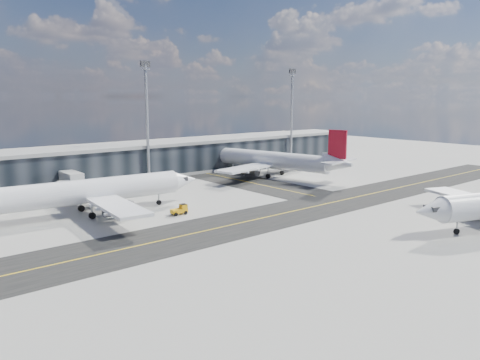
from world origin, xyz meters
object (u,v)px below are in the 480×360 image
at_px(airliner_af, 88,192).
at_px(baggage_tug, 180,210).
at_px(service_van, 251,172).
at_px(airliner_redtail, 274,160).

height_order(airliner_af, baggage_tug, airliner_af).
height_order(airliner_af, service_van, airliner_af).
xyz_separation_m(airliner_af, airliner_redtail, (52.96, 7.91, 0.09)).
bearing_deg(airliner_af, baggage_tug, 55.91).
bearing_deg(baggage_tug, airliner_redtail, 119.12).
xyz_separation_m(airliner_af, baggage_tug, (12.49, -10.24, -3.27)).
xyz_separation_m(airliner_af, service_van, (50.17, 13.62, -3.51)).
xyz_separation_m(baggage_tug, service_van, (37.69, 23.86, -0.24)).
bearing_deg(baggage_tug, service_van, 127.30).
distance_m(airliner_af, baggage_tug, 16.48).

